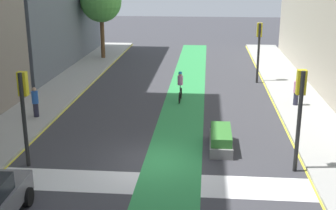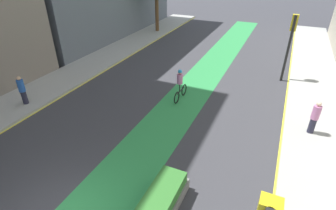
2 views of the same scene
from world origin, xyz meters
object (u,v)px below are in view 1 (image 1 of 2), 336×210
object	(u,v)px
traffic_signal_near_right	(300,101)
median_planter	(221,140)
traffic_signal_far_right	(259,41)
street_tree_far	(101,2)
pedestrian_sidewalk_right_a	(296,91)
cyclist_in_lane	(180,86)
traffic_signal_near_left	(24,101)
pedestrian_sidewalk_left_a	(35,102)

from	to	relation	value
traffic_signal_near_right	median_planter	world-z (taller)	traffic_signal_near_right
traffic_signal_far_right	median_planter	xyz separation A→B (m)	(-2.83, -12.48, -2.51)
street_tree_far	pedestrian_sidewalk_right_a	bearing A→B (deg)	-42.83
pedestrian_sidewalk_right_a	street_tree_far	bearing A→B (deg)	137.17
pedestrian_sidewalk_right_a	median_planter	size ratio (longest dim) A/B	0.60
cyclist_in_lane	pedestrian_sidewalk_right_a	bearing A→B (deg)	-5.67
median_planter	traffic_signal_near_left	bearing A→B (deg)	-162.67
traffic_signal_far_right	cyclist_in_lane	size ratio (longest dim) A/B	2.23
pedestrian_sidewalk_left_a	median_planter	xyz separation A→B (m)	(9.64, -3.17, -0.56)
median_planter	street_tree_far	bearing A→B (deg)	116.46
traffic_signal_far_right	cyclist_in_lane	bearing A→B (deg)	-134.16
traffic_signal_near_left	street_tree_far	xyz separation A→B (m)	(-2.08, 22.30, 2.28)
median_planter	cyclist_in_lane	bearing A→B (deg)	107.29
traffic_signal_near_right	street_tree_far	size ratio (longest dim) A/B	0.61
cyclist_in_lane	pedestrian_sidewalk_left_a	distance (m)	8.44
traffic_signal_far_right	pedestrian_sidewalk_right_a	size ratio (longest dim) A/B	2.61
traffic_signal_near_right	median_planter	xyz separation A→B (m)	(-2.86, 2.00, -2.43)
traffic_signal_near_right	traffic_signal_near_left	distance (m)	10.68
traffic_signal_far_right	traffic_signal_near_left	bearing A→B (deg)	-125.49
pedestrian_sidewalk_right_a	street_tree_far	world-z (taller)	street_tree_far
pedestrian_sidewalk_left_a	street_tree_far	bearing A→B (deg)	90.85
traffic_signal_near_left	cyclist_in_lane	bearing A→B (deg)	60.17
traffic_signal_far_right	street_tree_far	distance (m)	14.85
traffic_signal_near_right	pedestrian_sidewalk_right_a	size ratio (longest dim) A/B	2.54
pedestrian_sidewalk_left_a	traffic_signal_near_right	bearing A→B (deg)	-22.45
traffic_signal_near_right	pedestrian_sidewalk_left_a	world-z (taller)	traffic_signal_near_right
cyclist_in_lane	street_tree_far	bearing A→B (deg)	121.16
median_planter	pedestrian_sidewalk_right_a	bearing A→B (deg)	55.97
pedestrian_sidewalk_left_a	cyclist_in_lane	bearing A→B (deg)	28.93
street_tree_far	median_planter	bearing A→B (deg)	-63.54
traffic_signal_near_left	street_tree_far	size ratio (longest dim) A/B	0.58
traffic_signal_near_right	pedestrian_sidewalk_right_a	distance (m)	8.92
traffic_signal_near_left	cyclist_in_lane	size ratio (longest dim) A/B	2.07
traffic_signal_near_left	pedestrian_sidewalk_left_a	world-z (taller)	traffic_signal_near_left
traffic_signal_near_right	cyclist_in_lane	world-z (taller)	traffic_signal_near_right
traffic_signal_near_right	street_tree_far	world-z (taller)	street_tree_far
cyclist_in_lane	median_planter	xyz separation A→B (m)	(2.26, -7.25, -0.57)
pedestrian_sidewalk_left_a	pedestrian_sidewalk_right_a	bearing A→B (deg)	13.63
cyclist_in_lane	median_planter	distance (m)	7.61
pedestrian_sidewalk_right_a	street_tree_far	size ratio (longest dim) A/B	0.24
traffic_signal_far_right	median_planter	world-z (taller)	traffic_signal_far_right
traffic_signal_near_right	traffic_signal_far_right	bearing A→B (deg)	90.11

